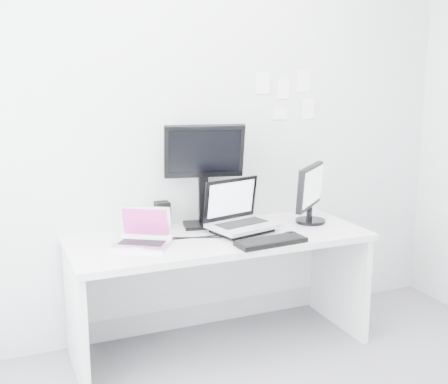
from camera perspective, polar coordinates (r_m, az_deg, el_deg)
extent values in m
plane|color=silver|center=(3.62, -2.57, 6.55)|extent=(3.60, 0.00, 3.60)
cube|color=silver|center=(3.54, -0.43, -10.08)|extent=(1.80, 0.70, 0.73)
cube|color=silver|center=(3.20, -8.40, -3.50)|extent=(0.38, 0.36, 0.23)
cube|color=black|center=(3.55, -6.22, -2.36)|extent=(0.11, 0.11, 0.17)
cube|color=#ABAEB2|center=(3.43, 1.99, -1.45)|extent=(0.46, 0.40, 0.33)
cube|color=black|center=(3.53, -2.04, 1.76)|extent=(0.52, 0.28, 0.67)
cube|color=black|center=(3.70, 8.78, -0.12)|extent=(0.45, 0.43, 0.39)
cube|color=black|center=(3.26, 4.74, -5.01)|extent=(0.43, 0.18, 0.03)
ellipsoid|color=black|center=(3.41, 6.63, -4.23)|extent=(0.11, 0.08, 0.03)
cube|color=white|center=(3.77, 3.97, 10.88)|extent=(0.10, 0.00, 0.14)
cube|color=white|center=(3.84, 5.99, 10.27)|extent=(0.09, 0.00, 0.13)
cube|color=white|center=(3.92, 7.97, 10.98)|extent=(0.10, 0.00, 0.14)
cube|color=white|center=(3.84, 5.68, 7.88)|extent=(0.11, 0.00, 0.08)
cube|color=white|center=(3.95, 8.46, 8.28)|extent=(0.10, 0.00, 0.14)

